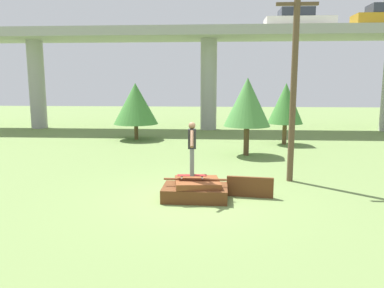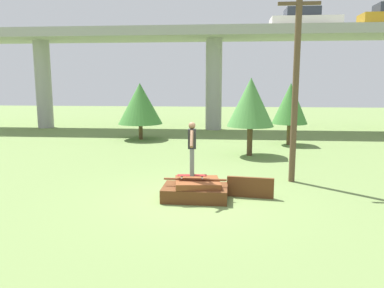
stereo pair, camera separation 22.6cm
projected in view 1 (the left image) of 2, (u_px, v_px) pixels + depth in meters
ground_plane at (195, 199)px, 10.53m from camera, size 80.00×80.00×0.00m
scrap_pile at (196, 190)px, 10.51m from camera, size 1.83×1.28×0.60m
scrap_plank_loose at (250, 187)px, 10.67m from camera, size 1.32×0.26×0.59m
skateboard at (192, 176)px, 10.44m from camera, size 0.83×0.25×0.09m
skater at (192, 145)px, 10.30m from camera, size 0.23×1.02×1.49m
highway_overpass at (209, 42)px, 25.07m from camera, size 44.00×4.32×6.73m
car_on_overpass_mid at (298, 20)px, 24.43m from camera, size 4.40×1.88×1.22m
utility_pole at (294, 82)px, 11.95m from camera, size 1.30×0.20×6.27m
tree_behind_left at (286, 104)px, 19.45m from camera, size 1.82×1.82×3.22m
tree_behind_right at (247, 102)px, 16.46m from camera, size 2.06×2.06×3.45m
tree_mid_back at (136, 104)px, 21.11m from camera, size 2.51×2.51×3.21m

